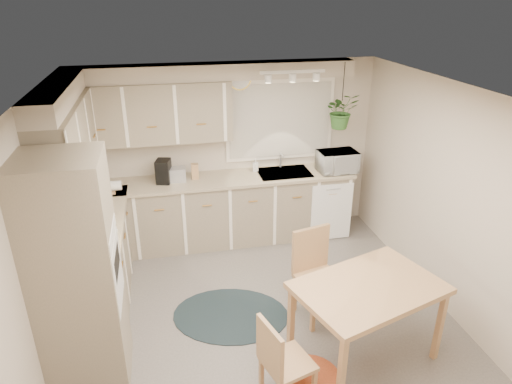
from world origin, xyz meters
TOP-DOWN VIEW (x-y plane):
  - floor at (0.00, 0.00)m, footprint 4.20×4.20m
  - ceiling at (0.00, 0.00)m, footprint 4.20×4.20m
  - wall_back at (0.00, 2.10)m, footprint 4.00×0.04m
  - wall_left at (-2.00, 0.00)m, footprint 0.04×4.20m
  - wall_right at (2.00, 0.00)m, footprint 0.04×4.20m
  - base_cab_left at (-1.70, 0.88)m, footprint 0.60×1.85m
  - base_cab_back at (-0.20, 1.80)m, footprint 3.60×0.60m
  - counter_left at (-1.69, 0.88)m, footprint 0.64×1.89m
  - counter_back at (-0.20, 1.79)m, footprint 3.64×0.64m
  - oven_stack at (-1.68, -0.38)m, footprint 0.65×0.65m
  - wall_oven_face at (-1.35, -0.38)m, footprint 0.02×0.56m
  - upper_cab_left at (-1.82, 1.00)m, footprint 0.35×2.00m
  - upper_cab_back at (-1.00, 1.93)m, footprint 2.00×0.35m
  - soffit_left at (-1.85, 1.00)m, footprint 0.30×2.00m
  - soffit_back at (-0.20, 1.95)m, footprint 3.60×0.30m
  - cooktop at (-1.68, 0.30)m, footprint 0.52×0.58m
  - range_hood at (-1.70, 0.30)m, footprint 0.40×0.60m
  - window_blinds at (0.70, 2.07)m, footprint 1.40×0.02m
  - window_frame at (0.70, 2.08)m, footprint 1.50×0.02m
  - sink at (0.70, 1.80)m, footprint 0.70×0.48m
  - dishwasher_front at (1.30, 1.49)m, footprint 0.58×0.02m
  - track_light_bar at (0.70, 1.55)m, footprint 0.80×0.04m
  - wall_clock at (0.15, 2.07)m, footprint 0.30×0.03m
  - dining_table at (0.81, -0.68)m, footprint 1.48×1.20m
  - chair_left at (-0.03, -1.02)m, footprint 0.49×0.49m
  - chair_back at (0.59, -0.03)m, footprint 0.55×0.55m
  - braided_rug at (-0.33, 0.16)m, footprint 1.46×1.24m
  - pet_bed at (0.18, -0.97)m, footprint 0.68×0.68m
  - microwave at (1.42, 1.70)m, footprint 0.53×0.31m
  - soap_bottle at (0.33, 1.95)m, footprint 0.10×0.18m
  - hanging_plant at (1.42, 1.70)m, footprint 0.43×0.47m
  - coffee_maker at (-0.91, 1.80)m, footprint 0.22×0.25m
  - toaster at (-0.77, 1.82)m, footprint 0.30×0.18m
  - knife_block at (-0.50, 1.85)m, footprint 0.10×0.10m

SIDE VIEW (x-z plane):
  - floor at x=0.00m, z-range 0.00..0.00m
  - braided_rug at x=-0.33m, z-range 0.00..0.01m
  - pet_bed at x=0.18m, z-range 0.00..0.13m
  - dining_table at x=0.81m, z-range 0.00..0.80m
  - chair_left at x=-0.03m, z-range 0.00..0.84m
  - dishwasher_front at x=1.30m, z-range 0.01..0.84m
  - base_cab_left at x=-1.70m, z-range 0.00..0.90m
  - base_cab_back at x=-0.20m, z-range 0.00..0.90m
  - chair_back at x=0.59m, z-range 0.00..0.97m
  - sink at x=0.70m, z-range 0.85..0.95m
  - counter_left at x=-1.69m, z-range 0.90..0.94m
  - counter_back at x=-0.20m, z-range 0.90..0.94m
  - cooktop at x=-1.68m, z-range 0.93..0.95m
  - soap_bottle at x=0.33m, z-range 0.94..1.02m
  - toaster at x=-0.77m, z-range 0.94..1.12m
  - knife_block at x=-0.50m, z-range 0.94..1.14m
  - oven_stack at x=-1.68m, z-range 0.00..2.10m
  - wall_oven_face at x=-1.35m, z-range 0.76..1.34m
  - coffee_maker at x=-0.91m, z-range 0.94..1.25m
  - microwave at x=1.42m, z-range 0.94..1.29m
  - wall_back at x=0.00m, z-range 0.00..2.40m
  - wall_left at x=-2.00m, z-range 0.00..2.40m
  - wall_right at x=2.00m, z-range 0.00..2.40m
  - range_hood at x=-1.70m, z-range 1.33..1.47m
  - window_blinds at x=0.70m, z-range 1.10..2.10m
  - window_frame at x=0.70m, z-range 1.05..2.15m
  - hanging_plant at x=1.42m, z-range 1.55..1.91m
  - upper_cab_left at x=-1.82m, z-range 1.45..2.20m
  - upper_cab_back at x=-1.00m, z-range 1.45..2.20m
  - wall_clock at x=0.15m, z-range 2.03..2.33m
  - soffit_left at x=-1.85m, z-range 2.20..2.40m
  - soffit_back at x=-0.20m, z-range 2.20..2.40m
  - track_light_bar at x=0.70m, z-range 2.31..2.35m
  - ceiling at x=0.00m, z-range 2.40..2.40m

